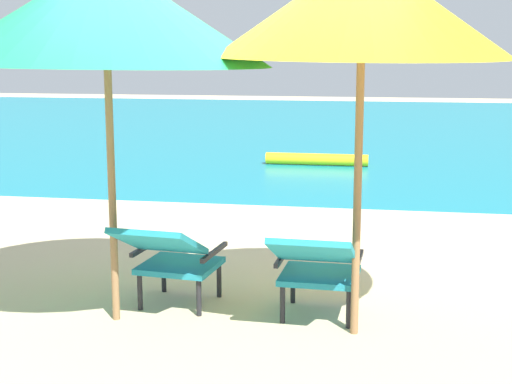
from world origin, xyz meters
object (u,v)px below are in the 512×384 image
object	(u,v)px
swim_buoy	(317,159)
beach_umbrella_right	(362,5)
lounge_chair_right	(317,265)
beach_umbrella_left	(106,12)
lounge_chair_left	(170,255)

from	to	relation	value
swim_buoy	beach_umbrella_right	xyz separation A→B (m)	(0.95, -7.06, 1.96)
swim_buoy	lounge_chair_right	size ratio (longest dim) A/B	1.79
beach_umbrella_left	lounge_chair_left	bearing A→B (deg)	34.65
beach_umbrella_left	swim_buoy	bearing A→B (deg)	84.73
beach_umbrella_left	lounge_chair_right	bearing A→B (deg)	6.68
swim_buoy	beach_umbrella_right	distance (m)	7.39
lounge_chair_left	beach_umbrella_right	distance (m)	2.10
lounge_chair_left	beach_umbrella_left	world-z (taller)	beach_umbrella_left
lounge_chair_right	beach_umbrella_right	xyz separation A→B (m)	(0.26, -0.13, 1.65)
swim_buoy	beach_umbrella_left	world-z (taller)	beach_umbrella_left
lounge_chair_right	beach_umbrella_left	xyz separation A→B (m)	(-1.34, -0.16, 1.63)
swim_buoy	beach_umbrella_right	bearing A→B (deg)	-82.38
beach_umbrella_left	beach_umbrella_right	xyz separation A→B (m)	(1.60, 0.02, 0.03)
lounge_chair_right	beach_umbrella_left	world-z (taller)	beach_umbrella_left
beach_umbrella_right	lounge_chair_right	bearing A→B (deg)	152.82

